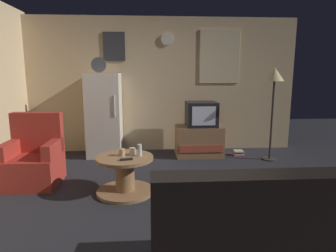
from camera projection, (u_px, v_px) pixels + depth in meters
name	position (u px, v px, depth m)	size (l,w,h in m)	color
ground_plane	(170.00, 202.00, 3.45)	(12.00, 12.00, 0.00)	#232328
wall_with_art	(161.00, 85.00, 5.62)	(5.20, 0.12, 2.53)	#D1B284
fridge	(104.00, 115.00, 5.29)	(0.60, 0.62, 1.77)	silver
tv_stand	(199.00, 141.00, 5.35)	(0.84, 0.53, 0.55)	#8E6642
crt_tv	(201.00, 114.00, 5.26)	(0.54, 0.51, 0.44)	black
standing_lamp	(274.00, 82.00, 4.89)	(0.32, 0.32, 1.59)	#332D28
coffee_table	(125.00, 175.00, 3.67)	(0.72, 0.72, 0.48)	#8E6642
wine_glass	(140.00, 150.00, 3.63)	(0.05, 0.05, 0.15)	silver
mug_ceramic_white	(132.00, 151.00, 3.69)	(0.08, 0.08, 0.09)	silver
mug_ceramic_tan	(122.00, 152.00, 3.65)	(0.08, 0.08, 0.09)	tan
remote_control	(126.00, 159.00, 3.47)	(0.15, 0.04, 0.02)	black
armchair	(34.00, 159.00, 3.99)	(0.68, 0.68, 0.96)	#A52D23
couch	(272.00, 244.00, 2.05)	(1.70, 0.80, 0.92)	black
book_stack	(238.00, 153.00, 5.38)	(0.20, 0.16, 0.09)	#904786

